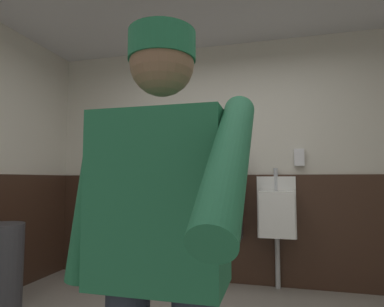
# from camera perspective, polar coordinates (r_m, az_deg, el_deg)

# --- Properties ---
(wall_back) EXTENTS (4.90, 0.12, 2.67)m
(wall_back) POSITION_cam_1_polar(r_m,az_deg,el_deg) (3.66, 7.35, -1.19)
(wall_back) COLOR beige
(wall_back) RESTS_ON ground_plane
(wainscot_band_back) EXTENTS (4.30, 0.03, 1.17)m
(wainscot_band_back) POSITION_cam_1_polar(r_m,az_deg,el_deg) (3.62, 7.32, -13.09)
(wainscot_band_back) COLOR #382319
(wainscot_band_back) RESTS_ON ground_plane
(urinal_left) EXTENTS (0.40, 0.34, 1.24)m
(urinal_left) POSITION_cam_1_polar(r_m,az_deg,el_deg) (3.50, 2.31, -10.24)
(urinal_left) COLOR white
(urinal_left) RESTS_ON ground_plane
(urinal_middle) EXTENTS (0.40, 0.34, 1.24)m
(urinal_middle) POSITION_cam_1_polar(r_m,az_deg,el_deg) (3.42, 14.88, -10.22)
(urinal_middle) COLOR white
(urinal_middle) RESTS_ON ground_plane
(privacy_divider_panel) EXTENTS (0.04, 0.40, 0.90)m
(privacy_divider_panel) POSITION_cam_1_polar(r_m,az_deg,el_deg) (3.36, 8.36, -7.48)
(privacy_divider_panel) COLOR #4C4C51
(person) EXTENTS (0.63, 0.60, 1.60)m
(person) POSITION_cam_1_polar(r_m,az_deg,el_deg) (1.03, -5.83, -15.07)
(person) COLOR #2D3342
(person) RESTS_ON ground_plane
(soap_dispenser) EXTENTS (0.10, 0.07, 0.18)m
(soap_dispenser) POSITION_cam_1_polar(r_m,az_deg,el_deg) (3.54, 18.58, -0.67)
(soap_dispenser) COLOR silver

